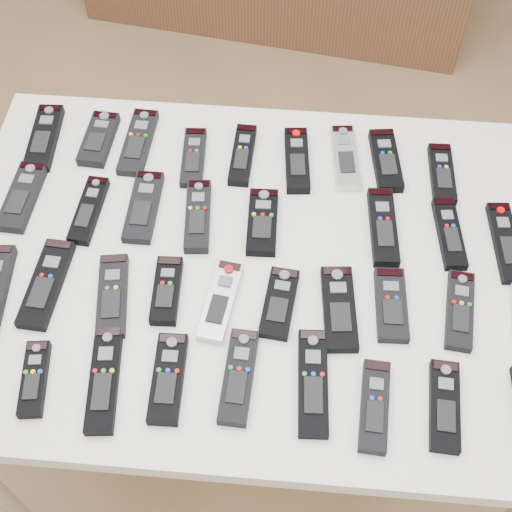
# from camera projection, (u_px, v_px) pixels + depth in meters

# --- Properties ---
(ground) EXTENTS (4.00, 4.00, 0.00)m
(ground) POSITION_uv_depth(u_px,v_px,m) (213.00, 397.00, 2.12)
(ground) COLOR #956A4C
(ground) RESTS_ON ground
(table) EXTENTS (1.25, 0.88, 0.78)m
(table) POSITION_uv_depth(u_px,v_px,m) (256.00, 277.00, 1.50)
(table) COLOR white
(table) RESTS_ON ground
(remote_0) EXTENTS (0.07, 0.19, 0.02)m
(remote_0) POSITION_uv_depth(u_px,v_px,m) (44.00, 138.00, 1.63)
(remote_0) COLOR black
(remote_0) RESTS_ON table
(remote_1) EXTENTS (0.07, 0.16, 0.02)m
(remote_1) POSITION_uv_depth(u_px,v_px,m) (99.00, 139.00, 1.63)
(remote_1) COLOR black
(remote_1) RESTS_ON table
(remote_2) EXTENTS (0.06, 0.19, 0.02)m
(remote_2) POSITION_uv_depth(u_px,v_px,m) (138.00, 142.00, 1.62)
(remote_2) COLOR black
(remote_2) RESTS_ON table
(remote_3) EXTENTS (0.06, 0.17, 0.02)m
(remote_3) POSITION_uv_depth(u_px,v_px,m) (194.00, 157.00, 1.60)
(remote_3) COLOR black
(remote_3) RESTS_ON table
(remote_4) EXTENTS (0.05, 0.17, 0.02)m
(remote_4) POSITION_uv_depth(u_px,v_px,m) (243.00, 155.00, 1.60)
(remote_4) COLOR black
(remote_4) RESTS_ON table
(remote_5) EXTENTS (0.07, 0.18, 0.02)m
(remote_5) POSITION_uv_depth(u_px,v_px,m) (297.00, 160.00, 1.59)
(remote_5) COLOR black
(remote_5) RESTS_ON table
(remote_6) EXTENTS (0.07, 0.18, 0.02)m
(remote_6) POSITION_uv_depth(u_px,v_px,m) (345.00, 158.00, 1.59)
(remote_6) COLOR #B7B7BC
(remote_6) RESTS_ON table
(remote_7) EXTENTS (0.08, 0.18, 0.02)m
(remote_7) POSITION_uv_depth(u_px,v_px,m) (386.00, 160.00, 1.59)
(remote_7) COLOR black
(remote_7) RESTS_ON table
(remote_8) EXTENTS (0.05, 0.17, 0.02)m
(remote_8) POSITION_uv_depth(u_px,v_px,m) (442.00, 174.00, 1.57)
(remote_8) COLOR black
(remote_8) RESTS_ON table
(remote_9) EXTENTS (0.07, 0.18, 0.02)m
(remote_9) POSITION_uv_depth(u_px,v_px,m) (22.00, 197.00, 1.53)
(remote_9) COLOR black
(remote_9) RESTS_ON table
(remote_10) EXTENTS (0.05, 0.17, 0.02)m
(remote_10) POSITION_uv_depth(u_px,v_px,m) (89.00, 210.00, 1.51)
(remote_10) COLOR black
(remote_10) RESTS_ON table
(remote_11) EXTENTS (0.06, 0.18, 0.02)m
(remote_11) POSITION_uv_depth(u_px,v_px,m) (144.00, 207.00, 1.52)
(remote_11) COLOR black
(remote_11) RESTS_ON table
(remote_12) EXTENTS (0.07, 0.18, 0.02)m
(remote_12) POSITION_uv_depth(u_px,v_px,m) (198.00, 216.00, 1.50)
(remote_12) COLOR black
(remote_12) RESTS_ON table
(remote_13) EXTENTS (0.07, 0.17, 0.02)m
(remote_13) POSITION_uv_depth(u_px,v_px,m) (262.00, 222.00, 1.49)
(remote_13) COLOR black
(remote_13) RESTS_ON table
(remote_14) EXTENTS (0.07, 0.19, 0.02)m
(remote_14) POSITION_uv_depth(u_px,v_px,m) (383.00, 227.00, 1.48)
(remote_14) COLOR black
(remote_14) RESTS_ON table
(remote_15) EXTENTS (0.06, 0.18, 0.02)m
(remote_15) POSITION_uv_depth(u_px,v_px,m) (449.00, 233.00, 1.48)
(remote_15) COLOR black
(remote_15) RESTS_ON table
(remote_16) EXTENTS (0.06, 0.20, 0.02)m
(remote_16) POSITION_uv_depth(u_px,v_px,m) (505.00, 242.00, 1.46)
(remote_16) COLOR black
(remote_16) RESTS_ON table
(remote_18) EXTENTS (0.07, 0.20, 0.02)m
(remote_18) POSITION_uv_depth(u_px,v_px,m) (46.00, 284.00, 1.41)
(remote_18) COLOR black
(remote_18) RESTS_ON table
(remote_19) EXTENTS (0.08, 0.19, 0.02)m
(remote_19) POSITION_uv_depth(u_px,v_px,m) (112.00, 295.00, 1.39)
(remote_19) COLOR black
(remote_19) RESTS_ON table
(remote_20) EXTENTS (0.06, 0.15, 0.02)m
(remote_20) POSITION_uv_depth(u_px,v_px,m) (167.00, 290.00, 1.40)
(remote_20) COLOR black
(remote_20) RESTS_ON table
(remote_21) EXTENTS (0.07, 0.18, 0.02)m
(remote_21) POSITION_uv_depth(u_px,v_px,m) (221.00, 301.00, 1.38)
(remote_21) COLOR #B7B7BC
(remote_21) RESTS_ON table
(remote_22) EXTENTS (0.07, 0.16, 0.02)m
(remote_22) POSITION_uv_depth(u_px,v_px,m) (279.00, 303.00, 1.38)
(remote_22) COLOR black
(remote_22) RESTS_ON table
(remote_23) EXTENTS (0.08, 0.19, 0.02)m
(remote_23) POSITION_uv_depth(u_px,v_px,m) (339.00, 309.00, 1.37)
(remote_23) COLOR black
(remote_23) RESTS_ON table
(remote_24) EXTENTS (0.07, 0.16, 0.02)m
(remote_24) POSITION_uv_depth(u_px,v_px,m) (391.00, 305.00, 1.38)
(remote_24) COLOR black
(remote_24) RESTS_ON table
(remote_25) EXTENTS (0.07, 0.18, 0.02)m
(remote_25) POSITION_uv_depth(u_px,v_px,m) (460.00, 310.00, 1.37)
(remote_25) COLOR black
(remote_25) RESTS_ON table
(remote_28) EXTENTS (0.06, 0.15, 0.02)m
(remote_28) POSITION_uv_depth(u_px,v_px,m) (34.00, 379.00, 1.29)
(remote_28) COLOR black
(remote_28) RESTS_ON table
(remote_29) EXTENTS (0.07, 0.21, 0.02)m
(remote_29) POSITION_uv_depth(u_px,v_px,m) (104.00, 379.00, 1.29)
(remote_29) COLOR black
(remote_29) RESTS_ON table
(remote_30) EXTENTS (0.06, 0.18, 0.02)m
(remote_30) POSITION_uv_depth(u_px,v_px,m) (168.00, 378.00, 1.29)
(remote_30) COLOR black
(remote_30) RESTS_ON table
(remote_31) EXTENTS (0.06, 0.19, 0.02)m
(remote_31) POSITION_uv_depth(u_px,v_px,m) (239.00, 377.00, 1.29)
(remote_31) COLOR black
(remote_31) RESTS_ON table
(remote_32) EXTENTS (0.06, 0.21, 0.02)m
(remote_32) POSITION_uv_depth(u_px,v_px,m) (313.00, 382.00, 1.29)
(remote_32) COLOR black
(remote_32) RESTS_ON table
(remote_33) EXTENTS (0.06, 0.17, 0.02)m
(remote_33) POSITION_uv_depth(u_px,v_px,m) (374.00, 406.00, 1.26)
(remote_33) COLOR black
(remote_33) RESTS_ON table
(remote_34) EXTENTS (0.06, 0.17, 0.02)m
(remote_34) POSITION_uv_depth(u_px,v_px,m) (445.00, 406.00, 1.26)
(remote_34) COLOR black
(remote_34) RESTS_ON table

